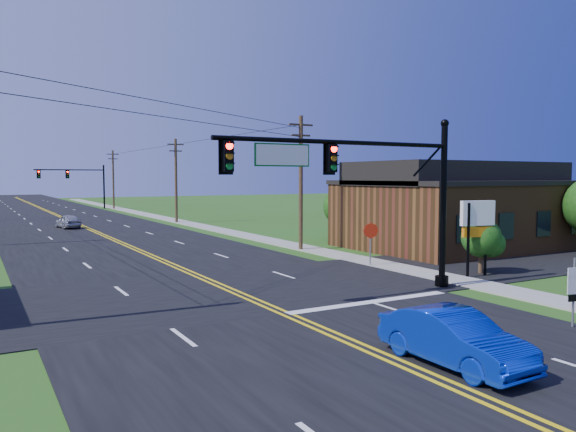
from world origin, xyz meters
TOP-DOWN VIEW (x-y plane):
  - ground at (0.00, 0.00)m, footprint 260.00×260.00m
  - road_main at (0.00, 50.00)m, footprint 16.00×220.00m
  - road_cross at (0.00, 12.00)m, footprint 70.00×10.00m
  - sidewalk at (10.50, 40.00)m, footprint 2.00×160.00m
  - signal_mast_main at (4.34, 8.00)m, footprint 11.30×0.60m
  - signal_mast_far at (4.44, 80.00)m, footprint 10.98×0.60m
  - brick_building at (20.00, 18.00)m, footprint 14.20×11.20m
  - utility_pole_right_a at (9.80, 22.00)m, footprint 1.80×0.28m
  - utility_pole_right_b at (9.80, 48.00)m, footprint 1.80×0.28m
  - utility_pole_right_c at (9.80, 78.00)m, footprint 1.80×0.28m
  - tree_right_back at (16.00, 26.00)m, footprint 3.00×3.00m
  - shrub_corner at (13.00, 9.50)m, footprint 2.00×2.00m
  - blue_car at (1.29, 0.05)m, footprint 1.57×4.39m
  - distant_car at (-1.40, 46.65)m, footprint 2.15×4.11m
  - route_sign at (7.50, 0.82)m, footprint 0.57×0.16m
  - stop_sign at (9.67, 14.27)m, footprint 0.81×0.37m
  - pylon_sign at (12.13, 9.00)m, footprint 1.85×0.63m

SIDE VIEW (x-z plane):
  - ground at x=0.00m, z-range 0.00..0.00m
  - road_main at x=0.00m, z-range 0.00..0.04m
  - road_cross at x=0.00m, z-range 0.00..0.04m
  - sidewalk at x=10.50m, z-range 0.00..0.08m
  - distant_car at x=-1.40m, z-range 0.00..1.33m
  - blue_car at x=1.29m, z-range 0.00..1.44m
  - route_sign at x=7.50m, z-range 0.19..2.51m
  - stop_sign at x=9.67m, z-range 0.53..2.94m
  - shrub_corner at x=13.00m, z-range 0.42..3.28m
  - brick_building at x=20.00m, z-range 0.00..4.70m
  - tree_right_back at x=16.00m, z-range 0.55..4.65m
  - pylon_sign at x=12.13m, z-range 0.87..4.65m
  - signal_mast_far at x=4.44m, z-range 0.81..8.29m
  - utility_pole_right_a at x=9.80m, z-range 0.22..9.22m
  - utility_pole_right_b at x=9.80m, z-range 0.22..9.22m
  - utility_pole_right_c at x=9.80m, z-range 0.22..9.22m
  - signal_mast_main at x=4.34m, z-range 1.01..8.49m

